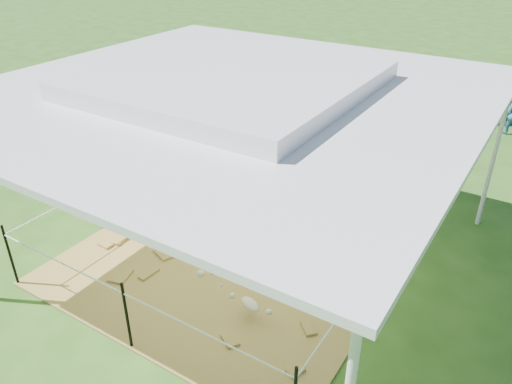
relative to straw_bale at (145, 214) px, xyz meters
The scene contains 13 objects.
ground 1.79m from the straw_bale, ahead, with size 90.00×90.00×0.00m, color #2D5919.
hay_patch 1.79m from the straw_bale, ahead, with size 4.60×4.60×0.03m, color brown.
canopy_tent 3.03m from the straw_bale, ahead, with size 6.30×6.30×2.90m.
rope_fence 1.82m from the straw_bale, ahead, with size 4.54×4.54×1.00m.
straw_bale is the anchor object (origin of this frame).
dark_cloth 0.23m from the straw_bale, 90.00° to the right, with size 1.00×0.52×0.05m, color black.
woman 0.77m from the straw_bale, ahead, with size 0.41×0.27×1.12m, color #B51B11.
green_bottle 0.71m from the straw_bale, 140.71° to the right, with size 0.07×0.07×0.26m, color #186F33.
pony 2.46m from the straw_bale, 18.18° to the left, with size 0.47×1.04×0.88m, color #4F4E54.
pink_hat 2.56m from the straw_bale, 18.18° to the left, with size 0.27×0.27×0.13m, color pink.
foal 2.88m from the straw_bale, 18.92° to the right, with size 0.89×0.49×0.49m, color #C0B08D, non-canonical shape.
picnic_table_near 9.44m from the straw_bale, 66.79° to the left, with size 1.73×1.25×0.72m, color #50371B.
distant_person 9.06m from the straw_bale, 59.93° to the left, with size 0.51×0.40×1.05m, color #3485C4.
Camera 1 is at (3.67, -5.18, 4.64)m, focal length 35.00 mm.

